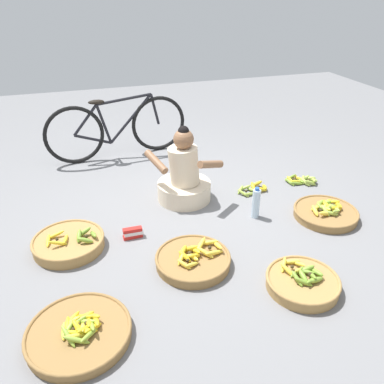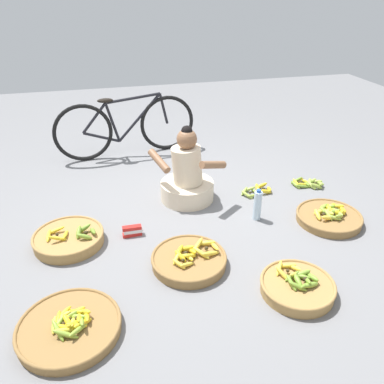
{
  "view_description": "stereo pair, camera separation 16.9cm",
  "coord_description": "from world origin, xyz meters",
  "px_view_note": "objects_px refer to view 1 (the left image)",
  "views": [
    {
      "loc": [
        -0.86,
        -2.92,
        1.92
      ],
      "look_at": [
        0.0,
        -0.2,
        0.35
      ],
      "focal_mm": 36.37,
      "sensor_mm": 36.0,
      "label": 1
    },
    {
      "loc": [
        -0.69,
        -2.96,
        1.92
      ],
      "look_at": [
        0.0,
        -0.2,
        0.35
      ],
      "focal_mm": 36.37,
      "sensor_mm": 36.0,
      "label": 2
    }
  ],
  "objects_px": {
    "loose_bananas_back_left": "(302,180)",
    "loose_bananas_front_left": "(253,188)",
    "banana_basket_mid_right": "(303,282)",
    "packet_carton_stack": "(133,233)",
    "bicycle_leaning": "(118,128)",
    "banana_basket_front_center": "(79,332)",
    "vendor_woman_front": "(184,177)",
    "water_bottle": "(256,203)",
    "banana_basket_back_right": "(193,259)",
    "banana_basket_front_right": "(69,242)",
    "banana_basket_mid_left": "(326,212)"
  },
  "relations": [
    {
      "from": "loose_bananas_back_left",
      "to": "loose_bananas_front_left",
      "type": "relative_size",
      "value": 0.94
    },
    {
      "from": "banana_basket_mid_right",
      "to": "packet_carton_stack",
      "type": "height_order",
      "value": "banana_basket_mid_right"
    },
    {
      "from": "bicycle_leaning",
      "to": "banana_basket_front_center",
      "type": "height_order",
      "value": "bicycle_leaning"
    },
    {
      "from": "vendor_woman_front",
      "to": "water_bottle",
      "type": "xyz_separation_m",
      "value": [
        0.52,
        -0.51,
        -0.1
      ]
    },
    {
      "from": "banana_basket_back_right",
      "to": "packet_carton_stack",
      "type": "bearing_deg",
      "value": 127.48
    },
    {
      "from": "banana_basket_front_center",
      "to": "banana_basket_back_right",
      "type": "xyz_separation_m",
      "value": [
        0.87,
        0.45,
        0.01
      ]
    },
    {
      "from": "vendor_woman_front",
      "to": "banana_basket_front_right",
      "type": "height_order",
      "value": "vendor_woman_front"
    },
    {
      "from": "banana_basket_mid_right",
      "to": "packet_carton_stack",
      "type": "xyz_separation_m",
      "value": [
        -1.03,
        0.96,
        -0.01
      ]
    },
    {
      "from": "banana_basket_front_right",
      "to": "banana_basket_mid_left",
      "type": "relative_size",
      "value": 0.99
    },
    {
      "from": "banana_basket_mid_left",
      "to": "loose_bananas_front_left",
      "type": "bearing_deg",
      "value": 122.54
    },
    {
      "from": "packet_carton_stack",
      "to": "water_bottle",
      "type": "bearing_deg",
      "value": -0.52
    },
    {
      "from": "bicycle_leaning",
      "to": "banana_basket_mid_left",
      "type": "distance_m",
      "value": 2.54
    },
    {
      "from": "vendor_woman_front",
      "to": "banana_basket_back_right",
      "type": "distance_m",
      "value": 1.03
    },
    {
      "from": "loose_bananas_front_left",
      "to": "banana_basket_front_right",
      "type": "bearing_deg",
      "value": -166.76
    },
    {
      "from": "banana_basket_mid_right",
      "to": "bicycle_leaning",
      "type": "bearing_deg",
      "value": 108.04
    },
    {
      "from": "banana_basket_mid_left",
      "to": "water_bottle",
      "type": "xyz_separation_m",
      "value": [
        -0.61,
        0.2,
        0.09
      ]
    },
    {
      "from": "packet_carton_stack",
      "to": "vendor_woman_front",
      "type": "bearing_deg",
      "value": 39.94
    },
    {
      "from": "vendor_woman_front",
      "to": "banana_basket_front_center",
      "type": "bearing_deg",
      "value": -127.1
    },
    {
      "from": "banana_basket_mid_left",
      "to": "banana_basket_mid_right",
      "type": "bearing_deg",
      "value": -133.07
    },
    {
      "from": "vendor_woman_front",
      "to": "loose_bananas_front_left",
      "type": "bearing_deg",
      "value": -4.69
    },
    {
      "from": "loose_bananas_front_left",
      "to": "water_bottle",
      "type": "height_order",
      "value": "water_bottle"
    },
    {
      "from": "banana_basket_mid_right",
      "to": "loose_bananas_back_left",
      "type": "bearing_deg",
      "value": 58.41
    },
    {
      "from": "vendor_woman_front",
      "to": "loose_bananas_back_left",
      "type": "relative_size",
      "value": 2.26
    },
    {
      "from": "banana_basket_front_right",
      "to": "banana_basket_back_right",
      "type": "height_order",
      "value": "banana_basket_front_right"
    },
    {
      "from": "banana_basket_front_center",
      "to": "packet_carton_stack",
      "type": "height_order",
      "value": "banana_basket_front_center"
    },
    {
      "from": "vendor_woman_front",
      "to": "bicycle_leaning",
      "type": "relative_size",
      "value": 0.44
    },
    {
      "from": "bicycle_leaning",
      "to": "banana_basket_front_center",
      "type": "relative_size",
      "value": 2.65
    },
    {
      "from": "vendor_woman_front",
      "to": "bicycle_leaning",
      "type": "distance_m",
      "value": 1.34
    },
    {
      "from": "bicycle_leaning",
      "to": "banana_basket_back_right",
      "type": "xyz_separation_m",
      "value": [
        0.23,
        -2.24,
        -0.31
      ]
    },
    {
      "from": "banana_basket_front_center",
      "to": "banana_basket_front_right",
      "type": "bearing_deg",
      "value": 91.6
    },
    {
      "from": "banana_basket_mid_left",
      "to": "packet_carton_stack",
      "type": "height_order",
      "value": "banana_basket_mid_left"
    },
    {
      "from": "banana_basket_mid_right",
      "to": "loose_bananas_front_left",
      "type": "distance_m",
      "value": 1.43
    },
    {
      "from": "banana_basket_mid_right",
      "to": "banana_basket_front_center",
      "type": "height_order",
      "value": "banana_basket_mid_right"
    },
    {
      "from": "banana_basket_back_right",
      "to": "water_bottle",
      "type": "xyz_separation_m",
      "value": [
        0.74,
        0.48,
        0.09
      ]
    },
    {
      "from": "banana_basket_mid_right",
      "to": "water_bottle",
      "type": "bearing_deg",
      "value": 84.61
    },
    {
      "from": "banana_basket_back_right",
      "to": "loose_bananas_front_left",
      "type": "distance_m",
      "value": 1.33
    },
    {
      "from": "banana_basket_front_center",
      "to": "loose_bananas_front_left",
      "type": "xyz_separation_m",
      "value": [
        1.81,
        1.38,
        -0.01
      ]
    },
    {
      "from": "loose_bananas_front_left",
      "to": "water_bottle",
      "type": "distance_m",
      "value": 0.5
    },
    {
      "from": "banana_basket_front_center",
      "to": "banana_basket_mid_left",
      "type": "relative_size",
      "value": 1.11
    },
    {
      "from": "bicycle_leaning",
      "to": "banana_basket_back_right",
      "type": "relative_size",
      "value": 2.95
    },
    {
      "from": "water_bottle",
      "to": "loose_bananas_front_left",
      "type": "bearing_deg",
      "value": 66.13
    },
    {
      "from": "bicycle_leaning",
      "to": "loose_bananas_back_left",
      "type": "bearing_deg",
      "value": -36.56
    },
    {
      "from": "banana_basket_mid_right",
      "to": "banana_basket_back_right",
      "type": "xyz_separation_m",
      "value": [
        -0.66,
        0.47,
        -0.0
      ]
    },
    {
      "from": "loose_bananas_front_left",
      "to": "packet_carton_stack",
      "type": "bearing_deg",
      "value": -161.56
    },
    {
      "from": "vendor_woman_front",
      "to": "bicycle_leaning",
      "type": "xyz_separation_m",
      "value": [
        -0.45,
        1.25,
        0.12
      ]
    },
    {
      "from": "banana_basket_front_center",
      "to": "loose_bananas_back_left",
      "type": "distance_m",
      "value": 2.77
    },
    {
      "from": "loose_bananas_front_left",
      "to": "packet_carton_stack",
      "type": "relative_size",
      "value": 2.08
    },
    {
      "from": "banana_basket_mid_right",
      "to": "banana_basket_mid_left",
      "type": "relative_size",
      "value": 0.9
    },
    {
      "from": "banana_basket_front_right",
      "to": "loose_bananas_back_left",
      "type": "distance_m",
      "value": 2.46
    },
    {
      "from": "loose_bananas_front_left",
      "to": "banana_basket_back_right",
      "type": "bearing_deg",
      "value": -135.42
    }
  ]
}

